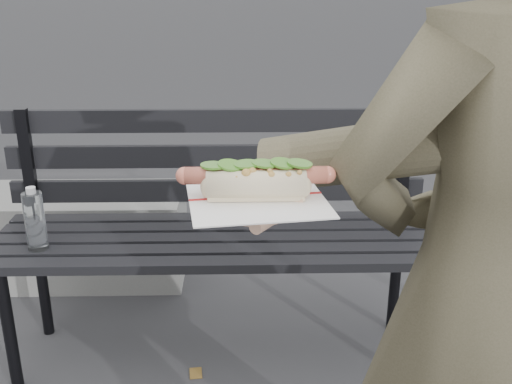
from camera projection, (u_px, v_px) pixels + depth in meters
park_bench at (213, 217)px, 2.07m from camera, size 1.50×0.44×0.88m
concrete_block at (51, 235)px, 2.71m from camera, size 1.20×0.40×0.40m
person at (487, 300)px, 1.00m from camera, size 0.67×0.52×1.61m
held_hotdog at (382, 157)px, 0.89m from camera, size 0.62×0.30×0.20m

